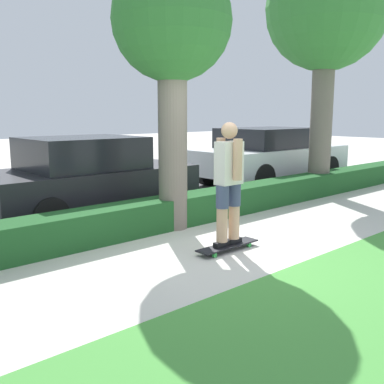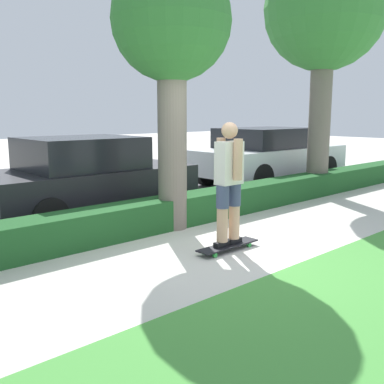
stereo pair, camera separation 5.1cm
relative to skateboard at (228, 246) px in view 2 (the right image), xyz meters
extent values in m
plane|color=beige|center=(-0.22, 0.00, -0.07)|extent=(60.00, 60.00, 0.00)
cube|color=#474749|center=(-0.22, 4.20, -0.07)|extent=(18.16, 5.00, 0.01)
cube|color=#1E5123|center=(-0.22, 1.60, 0.18)|extent=(18.16, 0.60, 0.50)
cube|color=black|center=(0.00, 0.00, 0.00)|extent=(1.03, 0.24, 0.02)
cylinder|color=green|center=(0.35, -0.09, -0.04)|extent=(0.06, 0.04, 0.06)
cylinder|color=green|center=(0.35, 0.09, -0.04)|extent=(0.06, 0.04, 0.06)
cylinder|color=green|center=(-0.35, -0.09, -0.04)|extent=(0.06, 0.04, 0.06)
cylinder|color=green|center=(-0.35, 0.09, -0.04)|extent=(0.06, 0.04, 0.06)
cube|color=black|center=(-0.12, 0.00, 0.05)|extent=(0.26, 0.09, 0.07)
cylinder|color=tan|center=(-0.12, 0.00, 0.48)|extent=(0.15, 0.15, 0.79)
cylinder|color=#3D4766|center=(-0.12, 0.00, 0.71)|extent=(0.18, 0.18, 0.31)
cube|color=black|center=(0.12, 0.00, 0.05)|extent=(0.26, 0.09, 0.07)
cylinder|color=tan|center=(0.12, 0.00, 0.48)|extent=(0.15, 0.15, 0.79)
cylinder|color=#3D4766|center=(0.12, 0.00, 0.71)|extent=(0.18, 0.18, 0.31)
cube|color=silver|center=(0.00, 0.00, 1.16)|extent=(0.38, 0.21, 0.58)
cylinder|color=tan|center=(0.00, -0.16, 1.22)|extent=(0.12, 0.12, 0.55)
cylinder|color=tan|center=(0.00, 0.16, 1.22)|extent=(0.12, 0.12, 0.55)
sphere|color=tan|center=(0.00, 0.00, 1.60)|extent=(0.22, 0.22, 0.22)
cylinder|color=#70665B|center=(0.25, 1.49, 1.33)|extent=(0.47, 0.47, 2.80)
sphere|color=#387F38|center=(0.25, 1.49, 3.24)|extent=(1.88, 1.88, 1.88)
cylinder|color=#70665B|center=(4.95, 1.71, 1.66)|extent=(0.51, 0.51, 3.46)
sphere|color=#387F38|center=(4.95, 1.71, 4.14)|extent=(2.75, 2.75, 2.75)
cube|color=black|center=(-0.27, 3.34, 0.52)|extent=(3.90, 1.95, 0.58)
cube|color=black|center=(-0.38, 3.34, 1.10)|extent=(2.04, 1.70, 0.58)
cylinder|color=black|center=(0.93, 2.46, 0.23)|extent=(0.61, 0.23, 0.61)
cylinder|color=black|center=(0.93, 4.22, 0.23)|extent=(0.61, 0.23, 0.61)
cylinder|color=black|center=(-1.47, 2.46, 0.23)|extent=(0.61, 0.23, 0.61)
cylinder|color=black|center=(-1.47, 4.22, 0.23)|extent=(0.61, 0.23, 0.61)
cube|color=silver|center=(5.23, 3.39, 0.61)|extent=(4.64, 1.99, 0.63)
cube|color=black|center=(5.09, 3.39, 1.18)|extent=(2.42, 1.75, 0.52)
cylinder|color=black|center=(6.67, 2.48, 0.30)|extent=(0.73, 0.24, 0.73)
cylinder|color=black|center=(6.67, 4.30, 0.30)|extent=(0.73, 0.24, 0.73)
cylinder|color=black|center=(3.80, 2.48, 0.30)|extent=(0.73, 0.24, 0.73)
cylinder|color=black|center=(3.80, 4.30, 0.30)|extent=(0.73, 0.24, 0.73)
camera|label=1|loc=(-4.42, -4.14, 1.83)|focal=42.00mm
camera|label=2|loc=(-4.46, -4.11, 1.83)|focal=42.00mm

